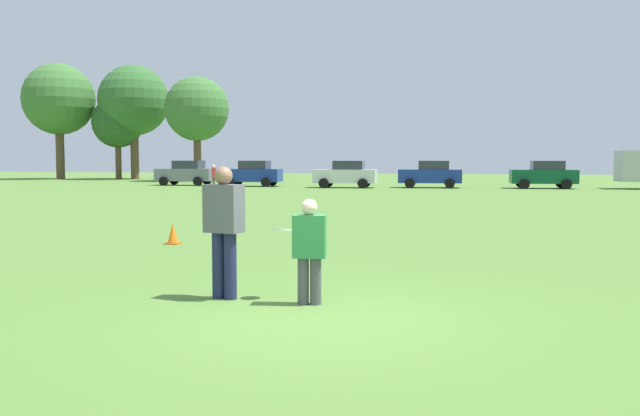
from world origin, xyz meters
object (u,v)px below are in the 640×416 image
parked_car_mid_right (431,174)px  parked_car_mid_left (252,173)px  player_thrower (224,224)px  parked_car_center (346,174)px  player_defender (309,246)px  frisbee (283,230)px  parked_car_near_left (186,173)px  parked_car_near_right (544,174)px  traffic_cone (173,234)px  bystander_far_jogger (214,176)px

parked_car_mid_right → parked_car_mid_left: bearing=-178.2°
player_thrower → parked_car_center: size_ratio=0.43×
player_defender → frisbee: (-0.45, 0.28, 0.18)m
parked_car_mid_left → parked_car_center: (6.95, -0.83, 0.00)m
player_thrower → parked_car_mid_right: (0.38, 37.09, -0.11)m
player_defender → parked_car_mid_left: (-13.40, 36.78, 0.14)m
parked_car_mid_right → parked_car_near_left: bearing=179.4°
player_thrower → player_defender: player_thrower is taller
player_thrower → parked_car_near_right: (7.72, 37.65, -0.11)m
parked_car_near_left → parked_car_center: same height
player_defender → parked_car_near_right: size_ratio=0.33×
traffic_cone → player_thrower: bearing=-58.1°
player_thrower → parked_car_near_right: player_thrower is taller
parked_car_mid_left → parked_car_mid_right: 12.54m
player_defender → traffic_cone: player_defender is taller
traffic_cone → parked_car_center: size_ratio=0.11×
player_defender → parked_car_center: parked_car_center is taller
parked_car_mid_left → parked_car_mid_right: size_ratio=1.00×
frisbee → traffic_cone: size_ratio=0.57×
parked_car_mid_left → parked_car_center: 7.00m
player_thrower → frisbee: (0.79, 0.19, -0.07)m
player_thrower → parked_car_center: bearing=98.3°
parked_car_near_left → parked_car_mid_left: size_ratio=1.00×
player_defender → traffic_cone: bearing=129.9°
traffic_cone → parked_car_near_left: (-14.14, 31.90, 0.69)m
player_thrower → player_defender: size_ratio=1.30×
parked_car_mid_left → player_thrower: bearing=-71.7°
player_thrower → parked_car_mid_right: player_thrower is taller
bystander_far_jogger → parked_car_near_left: bearing=123.3°
parked_car_near_left → bystander_far_jogger: size_ratio=2.68×
player_thrower → parked_car_center: (-5.21, 35.86, -0.11)m
traffic_cone → parked_car_center: 30.55m
frisbee → parked_car_mid_right: 36.91m
player_thrower → bystander_far_jogger: size_ratio=1.14×
parked_car_near_left → bystander_far_jogger: (5.69, -8.67, -0.02)m
player_thrower → traffic_cone: size_ratio=3.81×
parked_car_center → bystander_far_jogger: (-6.58, -7.25, -0.02)m
bystander_far_jogger → parked_car_center: bearing=47.8°
player_defender → parked_car_near_right: (6.48, 37.75, 0.14)m
parked_car_center → parked_car_mid_right: 5.73m
player_defender → traffic_cone: size_ratio=2.93×
bystander_far_jogger → traffic_cone: bearing=-70.0°
player_defender → parked_car_mid_right: 37.19m
player_defender → bystander_far_jogger: 31.52m
traffic_cone → parked_car_near_right: bearing=71.1°
player_defender → frisbee: size_ratio=5.18×
parked_car_near_left → parked_car_near_right: 25.20m
parked_car_center → parked_car_mid_right: bearing=12.4°
traffic_cone → parked_car_near_right: (11.06, 32.27, 0.69)m
traffic_cone → parked_car_mid_right: 31.94m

